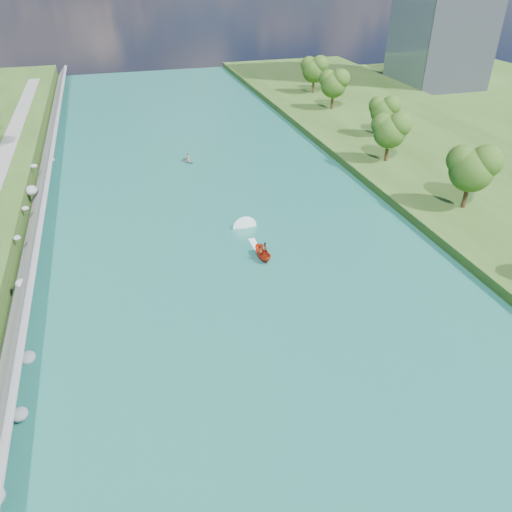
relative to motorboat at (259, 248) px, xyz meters
name	(u,v)px	position (x,y,z in m)	size (l,w,h in m)	color
ground	(269,324)	(-3.35, -14.85, -0.74)	(260.00, 260.00, 0.00)	#2D5119
river_water	(226,238)	(-3.35, 5.15, -0.69)	(55.00, 240.00, 0.10)	#1B685C
riprap_bank	(28,256)	(-29.20, 4.56, 1.06)	(3.97, 236.00, 4.16)	slate
trees_east	(436,144)	(35.50, 14.42, 6.20)	(13.21, 138.83, 11.65)	#2B4D14
motorboat	(259,248)	(0.00, 0.00, 0.00)	(3.60, 18.78, 2.11)	#BA2B0E
raft	(188,160)	(-3.37, 36.14, -0.26)	(3.15, 3.60, 1.70)	gray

